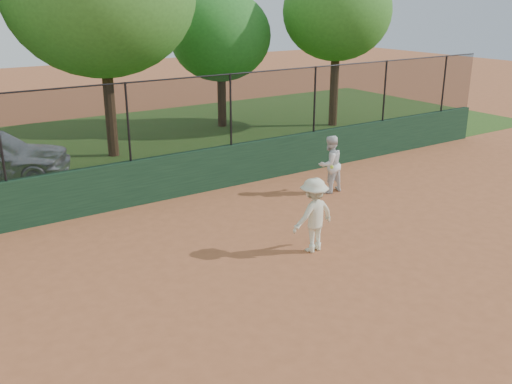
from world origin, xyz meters
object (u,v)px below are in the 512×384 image
player_second (330,164)px  player_main (314,215)px  tree_3 (221,36)px  tree_4 (337,12)px

player_second → player_main: (-2.83, -2.76, 0.01)m
player_second → tree_3: bearing=-106.6°
tree_4 → tree_3: bearing=148.7°
player_main → tree_3: 13.02m
player_second → tree_3: 9.66m
tree_3 → tree_4: size_ratio=0.83×
tree_3 → player_main: bearing=-111.8°
player_second → tree_3: (1.89, 9.03, 2.86)m
player_main → player_second: bearing=44.2°
player_main → tree_4: (8.72, 9.36, 3.79)m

